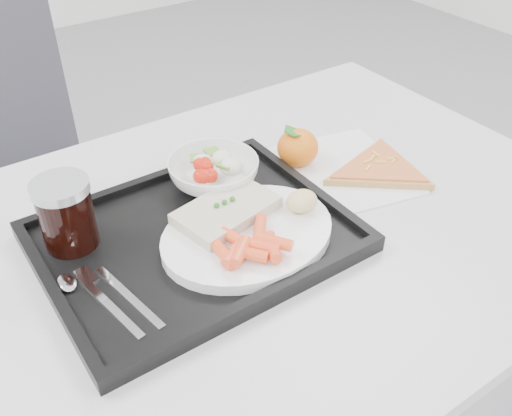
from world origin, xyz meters
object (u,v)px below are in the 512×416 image
at_px(tray, 195,239).
at_px(dinner_plate, 248,235).
at_px(cola_glass, 66,213).
at_px(salad_bowl, 214,172).
at_px(table, 239,264).
at_px(tangerine, 298,147).
at_px(chair, 8,164).
at_px(pizza_slice, 380,169).

height_order(tray, dinner_plate, dinner_plate).
xyz_separation_m(tray, cola_glass, (-0.16, 0.09, 0.06)).
bearing_deg(salad_bowl, tray, -133.27).
relative_size(salad_bowl, cola_glass, 1.41).
xyz_separation_m(table, tangerine, (0.20, 0.10, 0.10)).
height_order(chair, cola_glass, chair).
distance_m(tray, cola_glass, 0.19).
bearing_deg(chair, pizza_slice, -57.54).
height_order(tray, cola_glass, cola_glass).
bearing_deg(chair, tangerine, -59.60).
xyz_separation_m(salad_bowl, tangerine, (0.17, -0.01, -0.00)).
xyz_separation_m(cola_glass, tangerine, (0.42, -0.00, -0.04)).
bearing_deg(pizza_slice, tray, 176.88).
distance_m(chair, tray, 0.80).
xyz_separation_m(table, chair, (-0.20, 0.77, -0.15)).
bearing_deg(chair, cola_glass, -92.52).
bearing_deg(tray, table, -12.49).
relative_size(tray, tangerine, 4.68).
relative_size(chair, tray, 2.07).
distance_m(salad_bowl, tangerine, 0.17).
height_order(dinner_plate, pizza_slice, dinner_plate).
xyz_separation_m(chair, pizza_slice, (0.49, -0.78, 0.22)).
height_order(dinner_plate, tangerine, tangerine).
relative_size(dinner_plate, tangerine, 2.81).
distance_m(chair, salad_bowl, 0.74).
bearing_deg(pizza_slice, dinner_plate, -173.90).
relative_size(salad_bowl, pizza_slice, 0.56).
distance_m(table, dinner_plate, 0.10).
bearing_deg(cola_glass, pizza_slice, -11.72).
distance_m(salad_bowl, cola_glass, 0.25).
bearing_deg(dinner_plate, cola_glass, 147.10).
bearing_deg(pizza_slice, salad_bowl, 156.06).
xyz_separation_m(dinner_plate, pizza_slice, (0.31, 0.03, -0.01)).
xyz_separation_m(cola_glass, pizza_slice, (0.52, -0.11, -0.06)).
relative_size(dinner_plate, cola_glass, 2.50).
distance_m(chair, cola_glass, 0.73).
height_order(chair, tray, chair).
relative_size(cola_glass, tangerine, 1.12).
bearing_deg(tray, salad_bowl, 46.73).
height_order(chair, pizza_slice, chair).
relative_size(tangerine, pizza_slice, 0.36).
distance_m(table, pizza_slice, 0.31).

